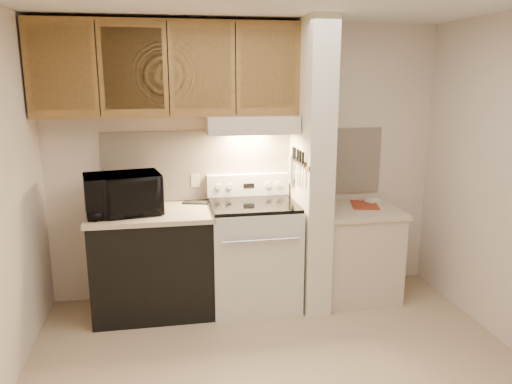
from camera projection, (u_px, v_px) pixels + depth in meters
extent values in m
plane|color=tan|center=(282.00, 376.00, 3.46)|extent=(3.60, 3.60, 0.00)
cube|color=beige|center=(247.00, 162.00, 4.62)|extent=(3.60, 2.50, 0.02)
cube|color=#FFEAD1|center=(247.00, 164.00, 4.61)|extent=(2.60, 0.02, 0.63)
cube|color=silver|center=(254.00, 256.00, 4.47)|extent=(0.76, 0.65, 0.92)
cube|color=black|center=(260.00, 264.00, 4.15)|extent=(0.50, 0.01, 0.30)
cylinder|color=silver|center=(261.00, 241.00, 4.07)|extent=(0.65, 0.02, 0.02)
cube|color=black|center=(253.00, 204.00, 4.36)|extent=(0.74, 0.64, 0.03)
cube|color=silver|center=(248.00, 185.00, 4.60)|extent=(0.76, 0.08, 0.20)
cube|color=black|center=(249.00, 186.00, 4.56)|extent=(0.10, 0.01, 0.04)
cylinder|color=silver|center=(218.00, 187.00, 4.51)|extent=(0.05, 0.02, 0.05)
cylinder|color=silver|center=(229.00, 186.00, 4.53)|extent=(0.05, 0.02, 0.05)
cylinder|color=silver|center=(268.00, 185.00, 4.59)|extent=(0.05, 0.02, 0.05)
cylinder|color=silver|center=(279.00, 185.00, 4.61)|extent=(0.05, 0.02, 0.05)
cube|color=black|center=(154.00, 264.00, 4.33)|extent=(1.00, 0.63, 0.87)
cube|color=beige|center=(151.00, 214.00, 4.23)|extent=(1.04, 0.67, 0.04)
cube|color=black|center=(196.00, 203.00, 4.48)|extent=(0.24, 0.14, 0.02)
cylinder|color=#276B60|center=(107.00, 211.00, 4.05)|extent=(0.10, 0.10, 0.10)
cube|color=beige|center=(196.00, 180.00, 4.54)|extent=(0.08, 0.01, 0.12)
imported|color=black|center=(123.00, 194.00, 4.13)|extent=(0.67, 0.52, 0.33)
cube|color=silver|center=(311.00, 167.00, 4.37)|extent=(0.22, 0.70, 2.50)
cube|color=olive|center=(298.00, 162.00, 4.34)|extent=(0.01, 0.70, 0.04)
cube|color=black|center=(299.00, 161.00, 4.28)|extent=(0.02, 0.42, 0.04)
cube|color=silver|center=(303.00, 176.00, 4.14)|extent=(0.01, 0.03, 0.16)
cylinder|color=black|center=(303.00, 158.00, 4.11)|extent=(0.02, 0.02, 0.10)
cube|color=silver|center=(299.00, 175.00, 4.24)|extent=(0.01, 0.04, 0.18)
cylinder|color=black|center=(300.00, 156.00, 4.19)|extent=(0.02, 0.02, 0.10)
cube|color=silver|center=(297.00, 174.00, 4.31)|extent=(0.01, 0.04, 0.20)
cylinder|color=black|center=(298.00, 155.00, 4.26)|extent=(0.02, 0.02, 0.10)
cube|color=silver|center=(295.00, 170.00, 4.39)|extent=(0.01, 0.04, 0.16)
cylinder|color=black|center=(295.00, 153.00, 4.36)|extent=(0.02, 0.02, 0.10)
cube|color=silver|center=(292.00, 170.00, 4.47)|extent=(0.01, 0.04, 0.18)
cylinder|color=black|center=(293.00, 152.00, 4.41)|extent=(0.02, 0.02, 0.10)
cube|color=slate|center=(291.00, 170.00, 4.52)|extent=(0.03, 0.11, 0.25)
cube|color=beige|center=(356.00, 255.00, 4.64)|extent=(0.70, 0.60, 0.81)
cube|color=beige|center=(358.00, 211.00, 4.54)|extent=(0.74, 0.64, 0.04)
cube|color=#9B3720|center=(365.00, 205.00, 4.65)|extent=(0.31, 0.37, 0.01)
cube|color=white|center=(373.00, 201.00, 4.75)|extent=(0.16, 0.13, 0.04)
cube|color=beige|center=(251.00, 124.00, 4.32)|extent=(0.78, 0.44, 0.15)
cube|color=beige|center=(255.00, 132.00, 4.13)|extent=(0.78, 0.04, 0.06)
cube|color=olive|center=(168.00, 69.00, 4.14)|extent=(2.18, 0.33, 0.77)
cube|color=olive|center=(61.00, 69.00, 3.84)|extent=(0.46, 0.01, 0.63)
cube|color=black|center=(97.00, 69.00, 3.89)|extent=(0.01, 0.01, 0.73)
cube|color=olive|center=(133.00, 69.00, 3.94)|extent=(0.46, 0.01, 0.63)
cube|color=black|center=(168.00, 69.00, 3.98)|extent=(0.01, 0.01, 0.73)
cube|color=olive|center=(202.00, 69.00, 4.03)|extent=(0.46, 0.01, 0.63)
cube|color=black|center=(236.00, 69.00, 4.08)|extent=(0.01, 0.01, 0.73)
cube|color=olive|center=(268.00, 69.00, 4.13)|extent=(0.46, 0.01, 0.63)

